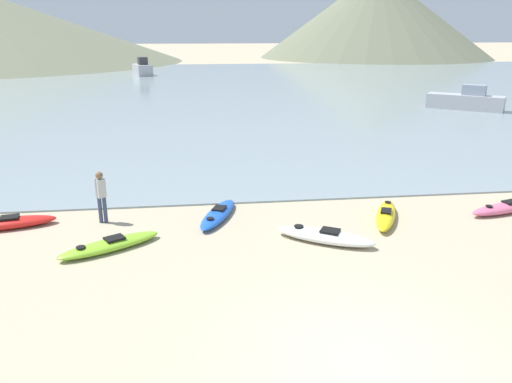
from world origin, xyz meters
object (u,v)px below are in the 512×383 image
object	(u,v)px
kayak_on_sand_2	(386,215)
moored_boat_0	(466,101)
person_near_waterline	(101,194)
kayak_on_sand_3	(325,236)
kayak_on_sand_1	(5,223)
moored_boat_1	(143,69)
kayak_on_sand_4	(110,245)
kayak_on_sand_0	(218,214)
kayak_on_sand_5	(507,207)

from	to	relation	value
kayak_on_sand_2	moored_boat_0	bearing A→B (deg)	55.73
person_near_waterline	kayak_on_sand_3	bearing A→B (deg)	-19.75
kayak_on_sand_1	moored_boat_0	distance (m)	32.43
moored_boat_0	moored_boat_1	bearing A→B (deg)	129.33
kayak_on_sand_2	kayak_on_sand_4	bearing A→B (deg)	-171.89
kayak_on_sand_3	person_near_waterline	distance (m)	6.91
kayak_on_sand_1	kayak_on_sand_2	bearing A→B (deg)	-3.88
kayak_on_sand_0	kayak_on_sand_2	bearing A→B (deg)	-8.95
kayak_on_sand_5	person_near_waterline	distance (m)	13.05
person_near_waterline	moored_boat_1	world-z (taller)	moored_boat_1
kayak_on_sand_1	moored_boat_0	size ratio (longest dim) A/B	0.59
moored_boat_1	kayak_on_sand_2	bearing A→B (deg)	-77.01
person_near_waterline	moored_boat_1	size ratio (longest dim) A/B	0.36
kayak_on_sand_4	person_near_waterline	xyz separation A→B (m)	(-0.50, 2.10, 0.80)
kayak_on_sand_4	kayak_on_sand_5	xyz separation A→B (m)	(12.50, 1.36, 0.02)
kayak_on_sand_1	moored_boat_1	xyz separation A→B (m)	(-0.43, 51.67, 0.69)
kayak_on_sand_5	moored_boat_0	xyz separation A→B (m)	(9.82, 20.40, 0.53)
kayak_on_sand_3	kayak_on_sand_4	size ratio (longest dim) A/B	1.01
kayak_on_sand_0	kayak_on_sand_1	xyz separation A→B (m)	(-6.43, -0.03, 0.02)
kayak_on_sand_1	kayak_on_sand_4	size ratio (longest dim) A/B	1.06
kayak_on_sand_5	moored_boat_0	bearing A→B (deg)	64.30
kayak_on_sand_4	moored_boat_0	bearing A→B (deg)	44.28
kayak_on_sand_3	moored_boat_1	xyz separation A→B (m)	(-9.76, 53.86, 0.67)
kayak_on_sand_5	moored_boat_1	xyz separation A→B (m)	(-16.30, 52.28, 0.68)
kayak_on_sand_3	kayak_on_sand_5	xyz separation A→B (m)	(6.54, 1.59, -0.01)
kayak_on_sand_3	moored_boat_0	xyz separation A→B (m)	(16.36, 21.99, 0.52)
kayak_on_sand_0	kayak_on_sand_1	world-z (taller)	kayak_on_sand_1
kayak_on_sand_0	kayak_on_sand_2	xyz separation A→B (m)	(5.24, -0.83, 0.03)
person_near_waterline	moored_boat_0	distance (m)	30.13
kayak_on_sand_5	person_near_waterline	world-z (taller)	person_near_waterline
kayak_on_sand_2	kayak_on_sand_5	size ratio (longest dim) A/B	0.91
person_near_waterline	kayak_on_sand_5	bearing A→B (deg)	-3.23
kayak_on_sand_0	kayak_on_sand_3	world-z (taller)	kayak_on_sand_3
kayak_on_sand_1	moored_boat_0	bearing A→B (deg)	37.61
kayak_on_sand_5	moored_boat_1	world-z (taller)	moored_boat_1
kayak_on_sand_0	kayak_on_sand_1	size ratio (longest dim) A/B	0.94
kayak_on_sand_5	moored_boat_0	distance (m)	22.64
kayak_on_sand_1	kayak_on_sand_2	size ratio (longest dim) A/B	1.09
kayak_on_sand_1	person_near_waterline	world-z (taller)	person_near_waterline
kayak_on_sand_0	kayak_on_sand_3	size ratio (longest dim) A/B	0.99
kayak_on_sand_2	kayak_on_sand_3	xyz separation A→B (m)	(-2.34, -1.40, 0.00)
kayak_on_sand_2	kayak_on_sand_5	distance (m)	4.21
kayak_on_sand_3	moored_boat_0	bearing A→B (deg)	53.35
kayak_on_sand_3	kayak_on_sand_4	distance (m)	5.96
kayak_on_sand_0	kayak_on_sand_5	distance (m)	9.47
kayak_on_sand_0	person_near_waterline	xyz separation A→B (m)	(-3.56, 0.09, 0.80)
kayak_on_sand_1	moored_boat_0	world-z (taller)	moored_boat_0
kayak_on_sand_0	kayak_on_sand_5	xyz separation A→B (m)	(9.44, -0.64, 0.03)
moored_boat_0	kayak_on_sand_4	bearing A→B (deg)	-135.72
kayak_on_sand_0	moored_boat_1	world-z (taller)	moored_boat_1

